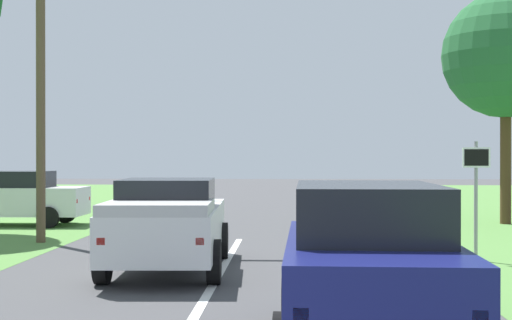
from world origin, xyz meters
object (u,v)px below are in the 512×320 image
object	(u,v)px
red_suv_near	(368,262)
crossing_suv_far	(13,197)
pickup_truck_lead	(168,223)
keep_moving_sign	(476,185)
oak_tree_right	(506,55)
traffic_light	(92,24)

from	to	relation	value
red_suv_near	crossing_suv_far	bearing A→B (deg)	123.79
pickup_truck_lead	keep_moving_sign	world-z (taller)	keep_moving_sign
red_suv_near	keep_moving_sign	xyz separation A→B (m)	(3.14, 7.34, 0.64)
pickup_truck_lead	red_suv_near	bearing A→B (deg)	-59.66
keep_moving_sign	oak_tree_right	xyz separation A→B (m)	(3.22, 8.76, 3.99)
red_suv_near	traffic_light	world-z (taller)	traffic_light
red_suv_near	traffic_light	xyz separation A→B (m)	(-6.07, 10.24, 4.73)
pickup_truck_lead	keep_moving_sign	xyz separation A→B (m)	(6.45, 1.69, 0.70)
red_suv_near	keep_moving_sign	world-z (taller)	keep_moving_sign
red_suv_near	traffic_light	distance (m)	12.81
red_suv_near	pickup_truck_lead	size ratio (longest dim) A/B	0.84
red_suv_near	crossing_suv_far	distance (m)	17.93
keep_moving_sign	crossing_suv_far	bearing A→B (deg)	150.04
traffic_light	keep_moving_sign	xyz separation A→B (m)	(9.21, -2.89, -4.08)
red_suv_near	pickup_truck_lead	bearing A→B (deg)	120.34
pickup_truck_lead	crossing_suv_far	xyz separation A→B (m)	(-6.66, 9.25, -0.02)
oak_tree_right	red_suv_near	bearing A→B (deg)	-111.55
keep_moving_sign	crossing_suv_far	size ratio (longest dim) A/B	0.56
pickup_truck_lead	crossing_suv_far	bearing A→B (deg)	125.77
keep_moving_sign	oak_tree_right	distance (m)	10.15
red_suv_near	oak_tree_right	size ratio (longest dim) A/B	0.58
oak_tree_right	crossing_suv_far	distance (m)	17.04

